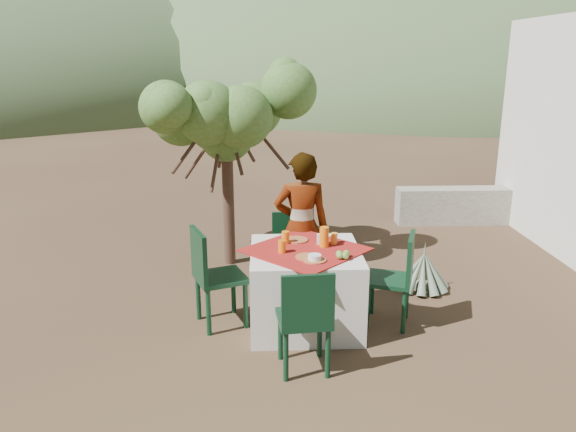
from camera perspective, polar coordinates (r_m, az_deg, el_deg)
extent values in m
plane|color=#322017|center=(5.44, -5.19, -11.41)|extent=(160.00, 160.00, 0.00)
cube|color=silver|center=(5.37, 1.76, -7.28)|extent=(1.02, 1.02, 0.75)
cube|color=maroon|center=(5.23, 1.79, -3.45)|extent=(1.30, 1.30, 0.01)
cylinder|color=black|center=(6.13, -0.98, -6.00)|extent=(0.04, 0.04, 0.41)
cylinder|color=black|center=(6.16, 1.88, -5.87)|extent=(0.04, 0.04, 0.41)
cylinder|color=black|center=(6.41, -1.26, -4.98)|extent=(0.04, 0.04, 0.41)
cylinder|color=black|center=(6.45, 1.47, -4.86)|extent=(0.04, 0.04, 0.41)
cube|color=black|center=(6.21, 0.28, -3.67)|extent=(0.41, 0.41, 0.04)
cube|color=black|center=(6.31, 0.09, -1.29)|extent=(0.38, 0.07, 0.40)
cylinder|color=black|center=(4.89, 3.23, -11.73)|extent=(0.04, 0.04, 0.45)
cylinder|color=black|center=(4.84, -0.78, -12.01)|extent=(0.04, 0.04, 0.45)
cylinder|color=black|center=(4.60, 4.07, -13.66)|extent=(0.04, 0.04, 0.45)
cylinder|color=black|center=(4.55, -0.22, -13.99)|extent=(0.04, 0.04, 0.45)
cube|color=black|center=(4.61, 1.60, -10.40)|extent=(0.46, 0.46, 0.04)
cube|color=black|center=(4.34, 2.05, -8.67)|extent=(0.42, 0.08, 0.44)
cylinder|color=black|center=(5.36, -4.34, -8.97)|extent=(0.05, 0.05, 0.48)
cylinder|color=black|center=(5.68, -5.57, -7.55)|extent=(0.05, 0.05, 0.48)
cylinder|color=black|center=(5.27, -8.08, -9.57)|extent=(0.05, 0.05, 0.48)
cylinder|color=black|center=(5.59, -9.10, -8.08)|extent=(0.05, 0.05, 0.48)
cube|color=black|center=(5.38, -6.86, -6.22)|extent=(0.57, 0.57, 0.04)
cube|color=black|center=(5.24, -9.05, -3.95)|extent=(0.20, 0.43, 0.46)
cylinder|color=black|center=(5.70, 8.54, -7.70)|extent=(0.04, 0.04, 0.45)
cylinder|color=black|center=(5.39, 8.05, -9.11)|extent=(0.04, 0.04, 0.45)
cylinder|color=black|center=(5.67, 11.97, -7.99)|extent=(0.04, 0.04, 0.45)
cylinder|color=black|center=(5.36, 11.69, -9.43)|extent=(0.04, 0.04, 0.45)
cube|color=black|center=(5.44, 10.18, -6.39)|extent=(0.53, 0.53, 0.04)
cube|color=black|center=(5.34, 12.33, -4.17)|extent=(0.17, 0.41, 0.44)
imported|color=#8C6651|center=(5.83, 1.37, -1.09)|extent=(0.59, 0.40, 1.57)
cylinder|color=#493024|center=(6.85, -6.08, 1.60)|extent=(0.14, 0.14, 1.61)
sphere|color=#335E22|center=(6.70, -6.28, 8.28)|extent=(0.69, 0.69, 0.69)
sphere|color=#335E22|center=(6.67, -0.81, 9.83)|extent=(0.64, 0.64, 0.64)
sphere|color=#335E22|center=(6.86, -11.10, 9.23)|extent=(0.60, 0.60, 0.60)
sphere|color=#335E22|center=(7.29, -5.09, 10.76)|extent=(0.62, 0.62, 0.62)
sphere|color=#335E22|center=(6.12, -6.10, 8.11)|extent=(0.55, 0.55, 0.55)
sphere|color=slate|center=(6.44, 13.49, -6.93)|extent=(0.19, 0.19, 0.19)
cone|color=slate|center=(6.35, 13.63, -4.89)|extent=(0.10, 0.10, 0.55)
cone|color=slate|center=(6.41, 14.66, -5.39)|extent=(0.34, 0.11, 0.46)
cone|color=slate|center=(6.46, 14.29, -5.16)|extent=(0.30, 0.25, 0.48)
cone|color=slate|center=(6.49, 13.66, -5.04)|extent=(0.18, 0.32, 0.47)
cone|color=slate|center=(6.47, 13.00, -5.06)|extent=(0.18, 0.33, 0.47)
cone|color=slate|center=(6.41, 12.57, -5.22)|extent=(0.30, 0.25, 0.48)
cone|color=slate|center=(6.34, 12.52, -5.46)|extent=(0.34, 0.11, 0.46)
cone|color=slate|center=(6.28, 12.89, -5.69)|extent=(0.30, 0.25, 0.48)
cone|color=slate|center=(6.26, 13.54, -5.82)|extent=(0.18, 0.32, 0.47)
cone|color=slate|center=(6.28, 14.21, -5.80)|extent=(0.18, 0.33, 0.47)
cone|color=slate|center=(6.33, 14.64, -5.63)|extent=(0.30, 0.25, 0.48)
cube|color=gray|center=(9.14, 19.00, 1.03)|extent=(2.60, 0.35, 0.55)
ellipsoid|color=#39512D|center=(42.54, 13.97, 12.16)|extent=(48.00, 48.00, 20.00)
ellipsoid|color=slate|center=(57.04, -6.83, 13.36)|extent=(60.00, 60.00, 24.00)
ellipsoid|color=slate|center=(57.94, 26.85, 11.84)|extent=(36.00, 36.00, 14.00)
cylinder|color=brown|center=(5.47, 0.85, -2.45)|extent=(0.23, 0.23, 0.01)
cylinder|color=brown|center=(5.02, 1.88, -4.17)|extent=(0.20, 0.20, 0.01)
cylinder|color=orange|center=(5.37, -0.24, -2.19)|extent=(0.07, 0.07, 0.12)
cylinder|color=orange|center=(5.12, -0.60, -3.11)|extent=(0.07, 0.07, 0.12)
cylinder|color=orange|center=(5.28, 3.70, -2.13)|extent=(0.09, 0.09, 0.19)
cylinder|color=brown|center=(4.95, 2.72, -4.49)|extent=(0.21, 0.21, 0.01)
cylinder|color=white|center=(4.94, 2.72, -4.19)|extent=(0.12, 0.12, 0.04)
cylinder|color=orange|center=(5.38, 4.65, -2.38)|extent=(0.06, 0.06, 0.09)
cylinder|color=orange|center=(5.40, 4.72, -2.25)|extent=(0.06, 0.06, 0.10)
cube|color=white|center=(5.36, 3.35, -2.35)|extent=(0.08, 0.05, 0.10)
sphere|color=olive|center=(5.03, 5.23, -3.86)|extent=(0.06, 0.06, 0.06)
sphere|color=olive|center=(5.05, 5.95, -3.81)|extent=(0.06, 0.06, 0.06)
sphere|color=olive|center=(4.99, 5.83, -4.03)|extent=(0.06, 0.06, 0.06)
sphere|color=olive|center=(4.99, 5.30, -4.04)|extent=(0.06, 0.06, 0.06)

